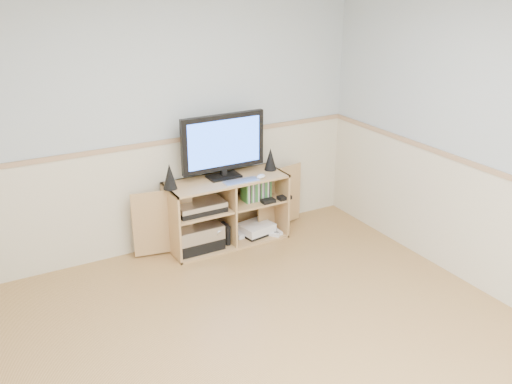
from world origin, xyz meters
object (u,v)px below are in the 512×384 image
media_cabinet (224,208)px  game_consoles (255,229)px  keyboard (241,181)px  monitor (223,144)px

media_cabinet → game_consoles: size_ratio=3.89×
keyboard → game_consoles: keyboard is taller
monitor → keyboard: (0.09, -0.19, -0.32)m
media_cabinet → keyboard: bearing=-66.0°
media_cabinet → keyboard: size_ratio=5.41×
monitor → keyboard: monitor is taller
keyboard → game_consoles: (0.21, 0.13, -0.59)m
monitor → keyboard: bearing=-65.5°
media_cabinet → monitor: 0.64m
monitor → media_cabinet: bearing=90.0°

